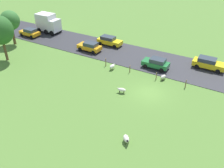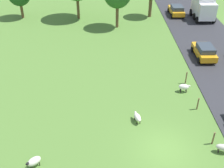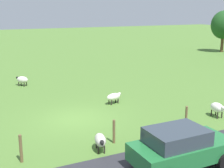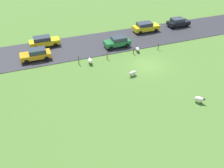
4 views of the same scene
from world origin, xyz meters
TOP-DOWN VIEW (x-y plane):
  - ground_plane at (0.00, 0.00)m, footprint 160.00×160.00m
  - road_strip at (8.69, 0.00)m, footprint 8.00×80.00m
  - sheep_0 at (3.05, 7.10)m, footprint 1.08×0.62m
  - sheep_1 at (4.04, -0.38)m, footprint 1.17×0.72m
  - sheep_2 at (-1.64, 3.04)m, footprint 0.71×1.16m
  - sheep_3 at (-8.91, -1.33)m, footprint 1.07×1.04m
  - tree_0 at (-2.49, 23.07)m, footprint 3.83×3.83m
  - tree_3 at (2.65, 27.21)m, footprint 3.30×3.30m
  - fence_post_0 at (3.59, -3.55)m, footprint 0.12×0.12m
  - fence_post_1 at (3.59, 0.47)m, footprint 0.12×0.12m
  - fence_post_2 at (3.59, 4.50)m, footprint 0.12×0.12m
  - fence_post_3 at (3.59, 8.53)m, footprint 0.12×0.12m
  - truck_0 at (10.24, 25.95)m, footprint 2.69×4.64m
  - car_1 at (6.86, 13.66)m, footprint 2.02×4.06m
  - car_2 at (6.77, 27.59)m, footprint 2.05×3.98m
  - car_3 at (10.66, 12.09)m, footprint 1.94×4.45m
  - car_4 at (10.38, -4.96)m, footprint 2.05×4.53m
  - car_5 at (6.66, 1.72)m, footprint 1.99×3.89m

SIDE VIEW (x-z plane):
  - ground_plane at x=0.00m, z-range 0.00..0.00m
  - road_strip at x=8.69m, z-range 0.00..0.06m
  - sheep_2 at x=-1.64m, z-range 0.11..0.80m
  - sheep_1 at x=4.04m, z-range 0.12..0.84m
  - sheep_3 at x=-8.91m, z-range 0.11..0.87m
  - sheep_0 at x=3.05m, z-range 0.14..0.95m
  - fence_post_1 at x=3.59m, z-range 0.00..1.09m
  - fence_post_0 at x=3.59m, z-range 0.00..1.14m
  - fence_post_2 at x=3.59m, z-range 0.00..1.15m
  - fence_post_3 at x=3.59m, z-range 0.00..1.25m
  - car_2 at x=6.77m, z-range 0.09..1.60m
  - car_1 at x=6.86m, z-range 0.09..1.62m
  - car_5 at x=6.66m, z-range 0.09..1.64m
  - car_3 at x=10.66m, z-range 0.09..1.67m
  - car_4 at x=10.38m, z-range 0.09..1.72m
  - truck_0 at x=10.24m, z-range 0.14..3.81m
  - tree_3 at x=2.65m, z-range 1.26..7.26m
  - tree_0 at x=-2.49m, z-range 1.33..8.36m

